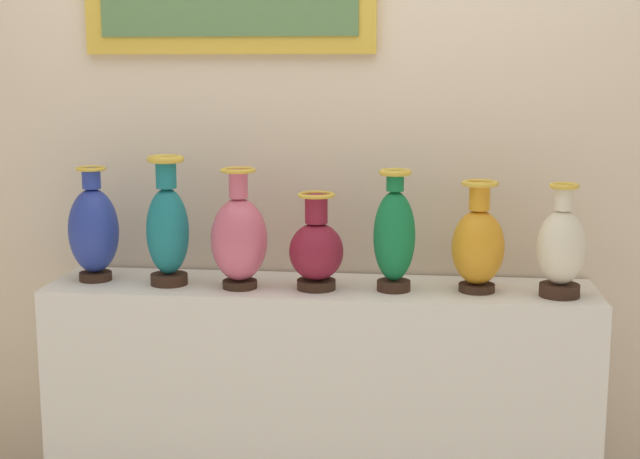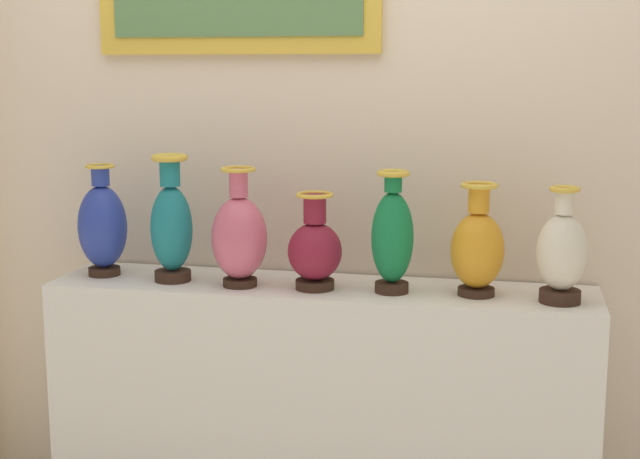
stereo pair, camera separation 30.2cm
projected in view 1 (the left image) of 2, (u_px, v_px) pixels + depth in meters
display_shelf at (320, 412)px, 3.14m from camera, size 1.85×0.39×0.90m
back_wall at (327, 75)px, 3.18m from camera, size 4.47×0.14×3.20m
vase_cobalt at (94, 230)px, 3.10m from camera, size 0.17×0.17×0.40m
vase_teal at (168, 228)px, 3.04m from camera, size 0.14×0.14×0.44m
vase_rose at (239, 238)px, 2.99m from camera, size 0.19×0.19×0.40m
vase_burgundy at (316, 249)px, 2.98m from camera, size 0.18×0.18×0.32m
vase_emerald at (394, 236)px, 2.96m from camera, size 0.14×0.14×0.40m
vase_amber at (478, 245)px, 2.95m from camera, size 0.17×0.17×0.37m
vase_ivory at (561, 249)px, 2.88m from camera, size 0.16×0.16×0.37m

